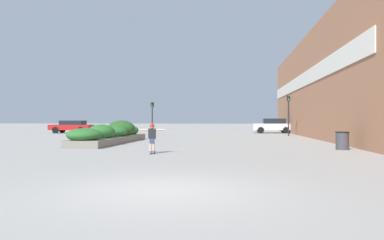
% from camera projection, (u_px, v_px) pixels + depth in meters
% --- Properties ---
extents(ground_plane, '(300.00, 300.00, 0.00)m').
position_uv_depth(ground_plane, '(162.00, 190.00, 7.64)').
color(ground_plane, gray).
extents(building_wall_right, '(0.67, 47.13, 8.66)m').
position_uv_depth(building_wall_right, '(319.00, 82.00, 28.22)').
color(building_wall_right, '#9E6647').
rests_on(building_wall_right, ground_plane).
extents(planter_box, '(1.94, 10.26, 1.42)m').
position_uv_depth(planter_box, '(112.00, 134.00, 23.63)').
color(planter_box, slate).
rests_on(planter_box, ground_plane).
extents(skateboard, '(0.27, 0.81, 0.10)m').
position_uv_depth(skateboard, '(152.00, 152.00, 16.00)').
color(skateboard, navy).
rests_on(skateboard, ground_plane).
extents(skateboarder, '(1.12, 0.21, 1.20)m').
position_uv_depth(skateboarder, '(152.00, 134.00, 16.01)').
color(skateboarder, tan).
rests_on(skateboarder, skateboard).
extents(trash_bin, '(0.65, 0.65, 0.88)m').
position_uv_depth(trash_bin, '(342.00, 141.00, 18.14)').
color(trash_bin, '#38383D').
rests_on(trash_bin, ground_plane).
extents(car_leftmost, '(4.64, 1.90, 1.40)m').
position_uv_depth(car_leftmost, '(72.00, 126.00, 41.46)').
color(car_leftmost, maroon).
rests_on(car_leftmost, ground_plane).
extents(car_center_right, '(4.33, 2.06, 1.62)m').
position_uv_depth(car_center_right, '(273.00, 125.00, 41.49)').
color(car_center_right, '#BCBCC1').
rests_on(car_center_right, ground_plane).
extents(traffic_light_left, '(0.28, 0.30, 3.13)m').
position_uv_depth(traffic_light_left, '(152.00, 113.00, 35.37)').
color(traffic_light_left, black).
rests_on(traffic_light_left, ground_plane).
extents(traffic_light_right, '(0.28, 0.30, 3.67)m').
position_uv_depth(traffic_light_right, '(289.00, 109.00, 34.14)').
color(traffic_light_right, black).
rests_on(traffic_light_right, ground_plane).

